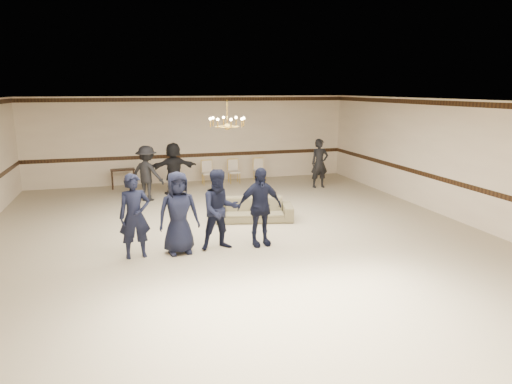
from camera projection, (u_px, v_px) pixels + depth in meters
room at (237, 172)px, 10.38m from camera, size 12.01×14.01×3.21m
chair_rail at (193, 155)px, 17.05m from camera, size 12.00×0.02×0.14m
crown_molding at (192, 99)px, 16.58m from camera, size 12.00×0.02×0.14m
chandelier at (227, 113)px, 11.03m from camera, size 0.94×0.94×0.89m
boy_a at (135, 216)px, 9.32m from camera, size 0.69×0.50×1.78m
boy_b at (178, 213)px, 9.56m from camera, size 0.93×0.65×1.78m
boy_c at (220, 210)px, 9.80m from camera, size 0.91×0.73×1.78m
boy_d at (260, 207)px, 10.05m from camera, size 1.08×0.52×1.78m
settee at (254, 209)px, 12.08m from camera, size 2.19×1.24×0.60m
adult_left at (147, 173)px, 14.12m from camera, size 1.29×1.20×1.74m
adult_mid at (174, 168)px, 15.02m from camera, size 1.65×0.65×1.74m
adult_right at (320, 163)px, 16.02m from camera, size 0.64×0.43×1.74m
banquet_chair_left at (208, 173)px, 16.59m from camera, size 0.44×0.44×0.88m
banquet_chair_mid at (234, 172)px, 16.86m from camera, size 0.43×0.43×0.88m
banquet_chair_right at (260, 170)px, 17.13m from camera, size 0.42×0.42×0.88m
console_table at (123, 179)px, 15.98m from camera, size 0.85×0.41×0.70m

